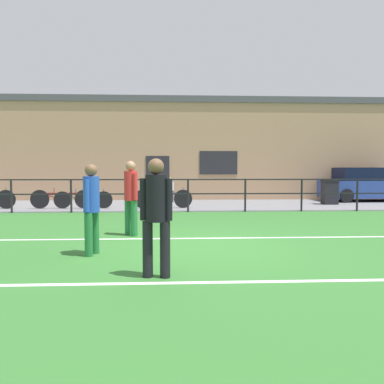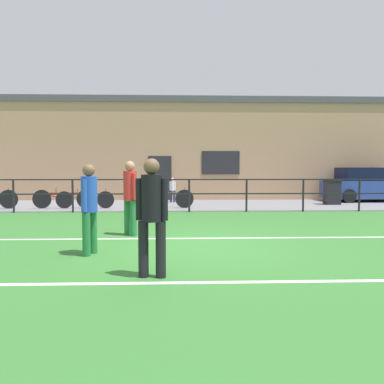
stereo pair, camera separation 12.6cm
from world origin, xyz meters
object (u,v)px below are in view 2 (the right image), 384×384
Objects in this scene: player_winger at (89,203)px; parked_car_red at (371,185)px; bicycle_parked_3 at (85,199)px; trash_bin_0 at (332,192)px; player_striker at (130,193)px; spectator_child at (173,188)px; bicycle_parked_0 at (164,198)px; bicycle_parked_2 at (64,199)px; player_goalkeeper at (152,210)px.

player_winger is 0.37× the size of parked_car_red.
trash_bin_0 is (9.88, 1.22, 0.19)m from bicycle_parked_3.
spectator_child is (0.84, 8.38, -0.32)m from player_striker.
player_striker is 1.55× the size of spectator_child.
bicycle_parked_0 is at bearing 134.80° from player_striker.
player_winger is at bearing -131.28° from trash_bin_0.
player_striker is 13.14m from parked_car_red.
parked_car_red is 1.98× the size of bicycle_parked_3.
bicycle_parked_0 is 2.97m from bicycle_parked_3.
parked_car_red is 9.76m from bicycle_parked_0.
player_winger is at bearing -53.23° from player_striker.
player_winger is at bearing -134.44° from parked_car_red.
spectator_child is 0.50× the size of bicycle_parked_3.
parked_car_red is 1.93× the size of bicycle_parked_0.
bicycle_parked_2 is at bearing 35.89° from player_winger.
trash_bin_0 is (6.75, 10.49, -0.39)m from player_goalkeeper.
bicycle_parked_3 is at bearing 180.00° from bicycle_parked_0.
player_striker is 6.37m from bicycle_parked_3.
player_goalkeeper reaches higher than player_winger.
player_goalkeeper is 3.48m from player_striker.
bicycle_parked_2 is at bearing 180.00° from bicycle_parked_3.
bicycle_parked_2 is at bearing 121.20° from player_goalkeeper.
spectator_child reaches higher than bicycle_parked_0.
parked_car_red is at bearing 16.43° from bicycle_parked_0.
player_striker is (-0.71, 3.41, 0.02)m from player_goalkeeper.
bicycle_parked_3 is (-3.13, 9.27, -0.58)m from player_goalkeeper.
trash_bin_0 is at bearing 93.68° from player_striker.
spectator_child is 4.12m from bicycle_parked_3.
spectator_child is 0.49× the size of bicycle_parked_0.
player_goalkeeper is 1.87m from player_winger.
player_goalkeeper reaches higher than bicycle_parked_3.
trash_bin_0 is at bearing 7.02° from bicycle_parked_3.
player_goalkeeper is at bearing -27.97° from player_striker.
player_winger is 7.90m from bicycle_parked_0.
parked_car_red is 4.15× the size of trash_bin_0.
player_goalkeeper is 9.29m from bicycle_parked_0.
parked_car_red is at bearing 91.23° from player_striker.
parked_car_red is 2.90m from trash_bin_0.
spectator_child is (0.12, 11.79, -0.30)m from player_goalkeeper.
trash_bin_0 is at bearing 9.98° from bicycle_parked_0.
spectator_child is 2.54m from bicycle_parked_0.
spectator_child is at bearing 83.58° from bicycle_parked_0.
player_striker is at bearing 106.42° from spectator_child.
player_winger reaches higher than trash_bin_0.
bicycle_parked_2 is (-3.91, 9.27, -0.55)m from player_goalkeeper.
bicycle_parked_3 is at bearing 162.55° from player_striker.
bicycle_parked_2 reaches higher than bicycle_parked_3.
bicycle_parked_2 is (-13.10, -2.76, -0.37)m from parked_car_red.
player_winger is (-0.47, -1.95, -0.05)m from player_striker.
bicycle_parked_0 is at bearing -163.57° from parked_car_red.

